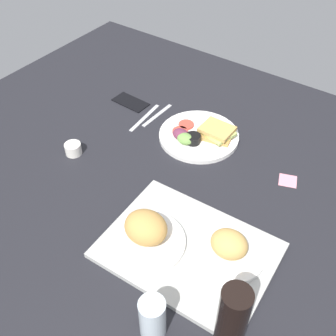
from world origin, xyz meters
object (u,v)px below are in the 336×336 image
espresso_cup (73,149)px  fork (157,115)px  bread_plate_far (146,233)px  drinking_glass (152,318)px  sticky_note (288,181)px  soda_bottle (231,324)px  knife (145,117)px  bread_plate_near (229,248)px  plate_with_salad (200,135)px  cell_phone (131,102)px  serving_tray (188,250)px

espresso_cup → fork: espresso_cup is taller
bread_plate_far → fork: (33.24, -49.85, -5.08)cm
drinking_glass → sticky_note: (-5.85, -64.30, -6.04)cm
soda_bottle → fork: 90.71cm
fork → knife: 5.00cm
bread_plate_far → knife: 58.66cm
knife → bread_plate_near: bearing=52.3°
plate_with_salad → espresso_cup: (31.15, 31.64, 0.29)cm
soda_bottle → bread_plate_near: bearing=-61.9°
bread_plate_near → knife: (56.58, -36.68, -4.26)cm
bread_plate_far → drinking_glass: 24.36cm
sticky_note → bread_plate_near: bearing=87.8°
cell_phone → serving_tray: bearing=143.6°
soda_bottle → plate_with_salad: bearing=-53.4°
plate_with_salad → drinking_glass: (-28.50, 65.87, 4.39)cm
espresso_cup → sticky_note: 72.10cm
fork → bread_plate_far: bearing=35.1°
drinking_glass → soda_bottle: 18.01cm
drinking_glass → espresso_cup: bearing=-29.8°
cell_phone → sticky_note: 68.99cm
plate_with_salad → fork: plate_with_salad is taller
bread_plate_far → knife: (36.24, -45.85, -5.08)cm
fork → cell_phone: 13.85cm
serving_tray → knife: bearing=-41.5°
bread_plate_far → plate_with_salad: (12.58, -47.44, -3.62)cm
espresso_cup → sticky_note: espresso_cup is taller
serving_tray → soda_bottle: size_ratio=1.89×
knife → sticky_note: size_ratio=3.39×
bread_plate_near → fork: (53.58, -40.68, -4.26)cm
bread_plate_near → cell_phone: (67.41, -41.52, -4.11)cm
bread_plate_far → serving_tray: bearing=-156.9°
bread_plate_far → cell_phone: bread_plate_far is taller
fork → sticky_note: bearing=87.3°
bread_plate_near → sticky_note: bread_plate_near is taller
drinking_glass → cell_phone: bearing=-47.7°
plate_with_salad → bread_plate_far: bearing=104.8°
drinking_glass → serving_tray: bearing=-76.8°
fork → soda_bottle: bearing=47.8°
serving_tray → drinking_glass: 24.13cm
bread_plate_far → cell_phone: size_ratio=1.46×
fork → sticky_note: size_ratio=3.04×
drinking_glass → sticky_note: bearing=-95.2°
plate_with_salad → cell_phone: size_ratio=1.98×
bread_plate_far → drinking_glass: drinking_glass is taller
bread_plate_far → soda_bottle: (-31.82, 12.28, 6.58)cm
plate_with_salad → cell_phone: 34.66cm
fork → cell_phone: size_ratio=1.18×
drinking_glass → soda_bottle: size_ratio=0.51×
bread_plate_near → sticky_note: bearing=-92.2°
drinking_glass → cell_phone: (62.98, -69.12, -5.70)cm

